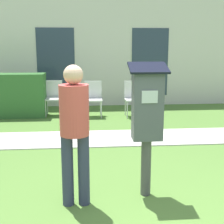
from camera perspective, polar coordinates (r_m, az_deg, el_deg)
ground_plane at (r=3.47m, az=5.08°, el=-18.76°), size 40.00×40.00×0.00m
sidewalk at (r=6.13m, az=0.41°, el=-4.76°), size 12.00×1.10×0.02m
building_facade at (r=9.50m, az=-1.62°, el=10.85°), size 10.00×0.26×3.20m
parking_meter at (r=3.62m, az=6.46°, el=-0.11°), size 0.44×0.31×1.59m
person_standing at (r=3.40m, az=-6.87°, el=-2.41°), size 0.32×0.32×1.58m
outdoor_chair_left at (r=8.28m, az=-10.61°, el=3.08°), size 0.44×0.44×0.90m
outdoor_chair_middle at (r=8.01m, az=-3.44°, el=2.98°), size 0.44×0.44×0.90m
outdoor_chair_right at (r=8.04m, az=3.90°, el=3.00°), size 0.44×0.44×0.90m
hedge_row at (r=8.38m, az=-19.30°, el=2.87°), size 2.12×0.60×1.10m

